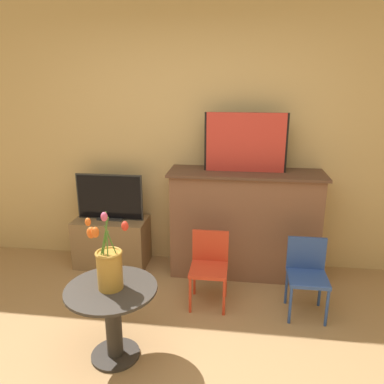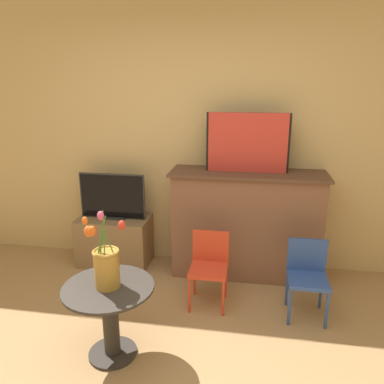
# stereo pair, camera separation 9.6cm
# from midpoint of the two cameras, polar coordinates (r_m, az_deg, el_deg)

# --- Properties ---
(wall_back) EXTENTS (8.00, 0.06, 2.70)m
(wall_back) POSITION_cam_midpoint_polar(r_m,az_deg,el_deg) (3.83, 1.82, 8.46)
(wall_back) COLOR tan
(wall_back) RESTS_ON ground
(fireplace_mantel) EXTENTS (1.48, 0.48, 1.06)m
(fireplace_mantel) POSITION_cam_midpoint_polar(r_m,az_deg,el_deg) (3.75, 8.96, -4.65)
(fireplace_mantel) COLOR brown
(fireplace_mantel) RESTS_ON ground
(painting) EXTENTS (0.77, 0.03, 0.55)m
(painting) POSITION_cam_midpoint_polar(r_m,az_deg,el_deg) (3.55, 9.23, 7.41)
(painting) COLOR black
(painting) RESTS_ON fireplace_mantel
(tv_stand) EXTENTS (0.75, 0.41, 0.51)m
(tv_stand) POSITION_cam_midpoint_polar(r_m,az_deg,el_deg) (4.10, -11.01, -7.26)
(tv_stand) COLOR olive
(tv_stand) RESTS_ON ground
(tv_monitor) EXTENTS (0.69, 0.12, 0.48)m
(tv_monitor) POSITION_cam_midpoint_polar(r_m,az_deg,el_deg) (3.93, -11.37, -0.74)
(tv_monitor) COLOR #2D2D2D
(tv_monitor) RESTS_ON tv_stand
(chair_red) EXTENTS (0.32, 0.32, 0.64)m
(chair_red) POSITION_cam_midpoint_polar(r_m,az_deg,el_deg) (3.31, 3.49, -10.77)
(chair_red) COLOR red
(chair_red) RESTS_ON ground
(chair_blue) EXTENTS (0.32, 0.32, 0.64)m
(chair_blue) POSITION_cam_midpoint_polar(r_m,az_deg,el_deg) (3.30, 17.96, -11.66)
(chair_blue) COLOR #2D4C99
(chair_blue) RESTS_ON ground
(side_table) EXTENTS (0.63, 0.63, 0.55)m
(side_table) POSITION_cam_midpoint_polar(r_m,az_deg,el_deg) (2.78, -11.39, -17.34)
(side_table) COLOR #332D28
(side_table) RESTS_ON ground
(vase_tulips) EXTENTS (0.26, 0.20, 0.57)m
(vase_tulips) POSITION_cam_midpoint_polar(r_m,az_deg,el_deg) (2.59, -11.93, -10.73)
(vase_tulips) COLOR #B78433
(vase_tulips) RESTS_ON side_table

